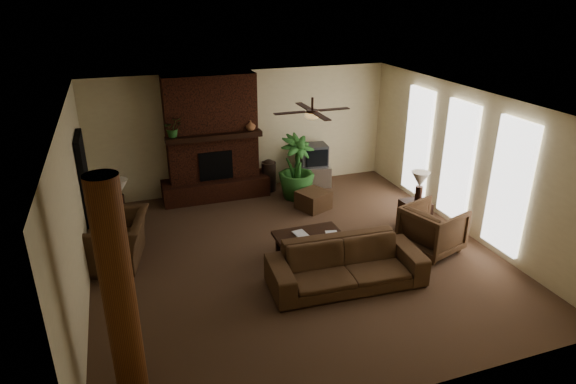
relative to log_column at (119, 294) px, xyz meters
name	(u,v)px	position (x,y,z in m)	size (l,w,h in m)	color
room_shell	(296,184)	(2.95, 2.40, 0.00)	(7.00, 7.00, 7.00)	brown
fireplace	(213,148)	(2.15, 5.62, -0.24)	(2.40, 0.70, 2.80)	#451F12
windows	(458,162)	(6.40, 2.60, -0.05)	(0.08, 3.65, 2.35)	white
log_column	(119,294)	(0.00, 0.00, 0.00)	(0.36, 0.36, 2.80)	brown
doorway	(86,191)	(-0.49, 4.20, -0.35)	(0.10, 1.00, 2.10)	black
ceiling_fan	(312,113)	(3.35, 2.70, 1.13)	(1.35, 1.35, 0.37)	black
sofa	(347,258)	(3.41, 1.28, -0.91)	(2.51, 0.73, 0.98)	#503722
armchair_left	(112,233)	(-0.12, 3.28, -0.84)	(1.28, 0.83, 1.12)	#503722
armchair_right	(433,227)	(5.38, 1.78, -0.92)	(0.93, 0.87, 0.96)	#503722
coffee_table	(309,237)	(3.18, 2.34, -1.03)	(1.20, 0.70, 0.43)	black
ottoman	(313,200)	(4.03, 4.22, -1.20)	(0.60, 0.60, 0.40)	#503722
tv_stand	(313,175)	(4.53, 5.51, -1.15)	(0.85, 0.50, 0.50)	silver
tv	(313,155)	(4.55, 5.54, -0.64)	(0.70, 0.59, 0.52)	#39393C
floor_vase	(269,173)	(3.43, 5.55, -0.97)	(0.34, 0.34, 0.77)	black
floor_plant	(296,181)	(3.89, 4.92, -0.99)	(0.82, 1.47, 0.82)	#2B5F26
side_table_left	(125,224)	(0.10, 4.17, -1.12)	(0.50, 0.50, 0.55)	black
lamp_left	(119,190)	(0.08, 4.16, -0.40)	(0.45, 0.45, 0.65)	black
side_table_right	(415,214)	(5.62, 2.72, -1.12)	(0.50, 0.50, 0.55)	black
lamp_right	(420,182)	(5.63, 2.67, -0.40)	(0.41, 0.41, 0.65)	black
mantel_plant	(173,130)	(1.29, 5.42, 0.32)	(0.38, 0.42, 0.33)	#2B5F26
mantel_vase	(251,125)	(2.98, 5.39, 0.27)	(0.22, 0.23, 0.22)	#98613D
book_a	(295,229)	(2.93, 2.37, -0.83)	(0.22, 0.03, 0.29)	#999999
book_b	(326,228)	(3.46, 2.20, -0.82)	(0.21, 0.02, 0.29)	#999999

